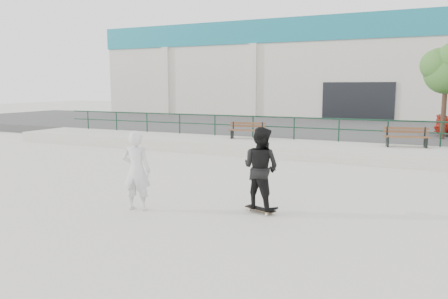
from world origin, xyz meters
The scene contains 11 objects.
ground centered at (0.00, 0.00, 0.00)m, with size 120.00×120.00×0.00m, color beige.
ledge centered at (0.00, 9.50, 0.25)m, with size 30.00×3.00×0.50m, color #B1AEA2.
parking_strip centered at (0.00, 18.00, 0.25)m, with size 60.00×14.00×0.50m, color #3F3F3F.
railing centered at (0.00, 10.80, 1.24)m, with size 28.00×0.06×1.03m.
commercial_building centered at (0.00, 31.99, 4.58)m, with size 44.20×16.33×8.00m.
bench_left centered at (-3.08, 10.23, 0.88)m, with size 1.72×0.77×0.76m.
bench_right centered at (3.75, 10.26, 0.89)m, with size 1.78×0.84×0.79m.
tree centered at (5.18, 13.84, 3.75)m, with size 2.44×2.17×4.33m.
skateboard centered at (0.98, 0.80, 0.07)m, with size 0.80×0.45×0.09m.
standing_skater centered at (0.98, 0.80, 1.04)m, with size 0.92×0.72×1.90m, color black.
seated_skater centered at (-1.73, -0.22, 0.95)m, with size 0.69×0.45×1.89m, color silver.
Camera 1 is at (4.30, -8.50, 2.90)m, focal length 35.00 mm.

